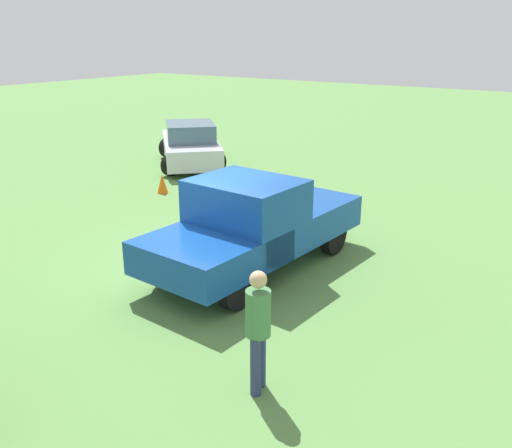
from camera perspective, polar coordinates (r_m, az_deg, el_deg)
ground_plane at (r=11.10m, az=-5.72°, el=-4.34°), size 80.00×80.00×0.00m
pickup_truck at (r=10.57m, az=-0.42°, el=0.13°), size 5.01×2.23×1.84m
sedan_near at (r=19.56m, az=-6.76°, el=8.07°), size 4.37×4.40×1.49m
person_visitor at (r=7.00m, az=0.22°, el=-10.40°), size 0.40×0.40×1.68m
traffic_cone at (r=16.21m, az=-9.63°, el=4.11°), size 0.32×0.32×0.55m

